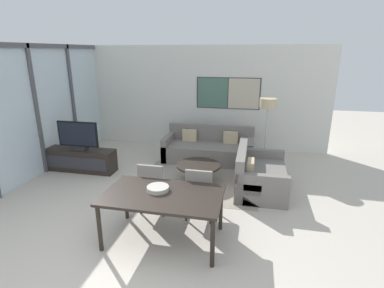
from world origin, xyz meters
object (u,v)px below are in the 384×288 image
at_px(dining_chair_centre, 200,191).
at_px(fruit_bowl, 158,188).
at_px(tv_console, 81,160).
at_px(sofa_side, 257,176).
at_px(floor_lamp, 268,108).
at_px(sofa_main, 209,149).
at_px(coffee_table, 198,169).
at_px(dining_chair_left, 153,185).
at_px(dining_table, 163,198).
at_px(television, 78,136).

distance_m(dining_chair_centre, fruit_bowl, 0.82).
bearing_deg(tv_console, dining_chair_centre, -25.53).
distance_m(sofa_side, floor_lamp, 1.76).
height_order(tv_console, sofa_main, sofa_main).
xyz_separation_m(tv_console, sofa_side, (3.96, -0.13, 0.01)).
bearing_deg(coffee_table, fruit_bowl, -95.80).
distance_m(sofa_main, sofa_side, 1.91).
bearing_deg(floor_lamp, dining_chair_left, -125.59).
height_order(coffee_table, dining_table, dining_table).
bearing_deg(sofa_side, floor_lamp, -7.08).
height_order(coffee_table, dining_chair_left, dining_chair_left).
distance_m(sofa_main, coffee_table, 1.40).
bearing_deg(dining_chair_centre, dining_table, -120.83).
distance_m(dining_chair_centre, floor_lamp, 3.01).
height_order(dining_chair_centre, fruit_bowl, dining_chair_centre).
xyz_separation_m(coffee_table, fruit_bowl, (-0.20, -2.01, 0.48)).
xyz_separation_m(fruit_bowl, floor_lamp, (1.57, 3.25, 0.64)).
bearing_deg(dining_chair_left, fruit_bowl, -64.59).
bearing_deg(television, dining_chair_centre, -25.55).
bearing_deg(coffee_table, dining_table, -92.81).
xyz_separation_m(dining_chair_centre, fruit_bowl, (-0.50, -0.59, 0.27)).
height_order(dining_table, floor_lamp, floor_lamp).
relative_size(tv_console, coffee_table, 1.77).
xyz_separation_m(sofa_main, coffee_table, (0.00, -1.40, 0.02)).
bearing_deg(fruit_bowl, floor_lamp, 64.24).
xyz_separation_m(sofa_side, dining_chair_left, (-1.71, -1.28, 0.23)).
height_order(tv_console, sofa_side, sofa_side).
xyz_separation_m(television, fruit_bowl, (2.56, -2.05, -0.06)).
bearing_deg(dining_table, sofa_side, 57.08).
height_order(sofa_side, dining_chair_left, dining_chair_left).
relative_size(dining_chair_left, fruit_bowl, 2.83).
height_order(sofa_main, fruit_bowl, sofa_main).
bearing_deg(sofa_side, coffee_table, 85.93).
height_order(tv_console, dining_chair_centre, dining_chair_centre).
relative_size(tv_console, sofa_main, 0.74).
relative_size(tv_console, floor_lamp, 1.00).
distance_m(television, floor_lamp, 4.33).
bearing_deg(fruit_bowl, sofa_main, 86.57).
distance_m(television, dining_chair_left, 2.68).
distance_m(tv_console, floor_lamp, 4.45).
xyz_separation_m(sofa_main, dining_chair_left, (-0.51, -2.77, 0.23)).
bearing_deg(dining_chair_left, sofa_main, 79.63).
relative_size(tv_console, television, 1.69).
distance_m(sofa_side, fruit_bowl, 2.43).
xyz_separation_m(tv_console, dining_chair_left, (2.25, -1.41, 0.24)).
distance_m(coffee_table, dining_table, 2.13).
bearing_deg(fruit_bowl, dining_chair_centre, 49.28).
bearing_deg(sofa_main, floor_lamp, -6.38).
xyz_separation_m(television, sofa_main, (2.76, 1.35, -0.56)).
relative_size(sofa_side, floor_lamp, 0.96).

